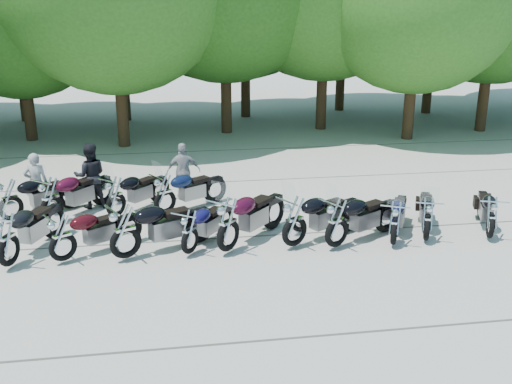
{
  "coord_description": "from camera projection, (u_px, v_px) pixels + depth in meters",
  "views": [
    {
      "loc": [
        -1.99,
        -11.47,
        5.36
      ],
      "look_at": [
        0.0,
        1.5,
        1.1
      ],
      "focal_mm": 42.0,
      "sensor_mm": 36.0,
      "label": 1
    }
  ],
  "objects": [
    {
      "name": "rider_2",
      "position": [
        184.0,
        171.0,
        16.55
      ],
      "size": [
        0.95,
        0.42,
        1.59
      ],
      "primitive_type": "imported",
      "rotation": [
        0.0,
        0.0,
        3.17
      ],
      "color": "#9B9B9E",
      "rests_on": "ground"
    },
    {
      "name": "motorcycle_10",
      "position": [
        10.0,
        199.0,
        14.83
      ],
      "size": [
        2.22,
        1.78,
        1.25
      ],
      "primitive_type": null,
      "rotation": [
        0.0,
        0.0,
        2.15
      ],
      "color": "black",
      "rests_on": "ground"
    },
    {
      "name": "motorcycle_1",
      "position": [
        62.0,
        236.0,
        12.51
      ],
      "size": [
        2.17,
        1.75,
        1.22
      ],
      "primitive_type": null,
      "rotation": [
        0.0,
        0.0,
        2.16
      ],
      "color": "black",
      "rests_on": "ground"
    },
    {
      "name": "motorcycle_3",
      "position": [
        190.0,
        231.0,
        12.9
      ],
      "size": [
        1.72,
        2.04,
        1.16
      ],
      "primitive_type": null,
      "rotation": [
        0.0,
        0.0,
        2.51
      ],
      "color": "#100E3E",
      "rests_on": "ground"
    },
    {
      "name": "motorcycle_13",
      "position": [
        165.0,
        193.0,
        15.29
      ],
      "size": [
        2.24,
        1.75,
        1.25
      ],
      "primitive_type": null,
      "rotation": [
        0.0,
        0.0,
        2.13
      ],
      "color": "black",
      "rests_on": "ground"
    },
    {
      "name": "motorcycle_8",
      "position": [
        428.0,
        218.0,
        13.61
      ],
      "size": [
        1.38,
        2.19,
        1.19
      ],
      "primitive_type": null,
      "rotation": [
        0.0,
        0.0,
        2.76
      ],
      "color": "black",
      "rests_on": "ground"
    },
    {
      "name": "motorcycle_0",
      "position": [
        7.0,
        238.0,
        12.26
      ],
      "size": [
        1.56,
        2.49,
        1.35
      ],
      "primitive_type": null,
      "rotation": [
        0.0,
        0.0,
        2.76
      ],
      "color": "black",
      "rests_on": "ground"
    },
    {
      "name": "motorcycle_9",
      "position": [
        492.0,
        216.0,
        13.74
      ],
      "size": [
        1.35,
        2.16,
        1.17
      ],
      "primitive_type": null,
      "rotation": [
        0.0,
        0.0,
        2.77
      ],
      "color": "black",
      "rests_on": "ground"
    },
    {
      "name": "motorcycle_11",
      "position": [
        51.0,
        198.0,
        14.67
      ],
      "size": [
        2.09,
        2.32,
        1.36
      ],
      "primitive_type": null,
      "rotation": [
        0.0,
        0.0,
        2.45
      ],
      "color": "#3C081C",
      "rests_on": "ground"
    },
    {
      "name": "motorcycle_2",
      "position": [
        125.0,
        230.0,
        12.6
      ],
      "size": [
        2.56,
        1.78,
        1.4
      ],
      "primitive_type": null,
      "rotation": [
        0.0,
        0.0,
        2.03
      ],
      "color": "black",
      "rests_on": "ground"
    },
    {
      "name": "motorcycle_5",
      "position": [
        295.0,
        220.0,
        13.23
      ],
      "size": [
        2.47,
        1.83,
        1.37
      ],
      "primitive_type": null,
      "rotation": [
        0.0,
        0.0,
        2.08
      ],
      "color": "black",
      "rests_on": "ground"
    },
    {
      "name": "tree_2",
      "position": [
        16.0,
        0.0,
        22.11
      ],
      "size": [
        7.31,
        7.31,
        8.97
      ],
      "color": "#3A2614",
      "rests_on": "ground"
    },
    {
      "name": "motorcycle_7",
      "position": [
        395.0,
        222.0,
        13.38
      ],
      "size": [
        1.53,
        2.17,
        1.19
      ],
      "primitive_type": null,
      "rotation": [
        0.0,
        0.0,
        2.67
      ],
      "color": "black",
      "rests_on": "ground"
    },
    {
      "name": "ground",
      "position": [
        267.0,
        263.0,
        12.73
      ],
      "size": [
        90.0,
        90.0,
        0.0
      ],
      "primitive_type": "plane",
      "color": "#A29F92",
      "rests_on": "ground"
    },
    {
      "name": "motorcycle_12",
      "position": [
        115.0,
        196.0,
        15.08
      ],
      "size": [
        1.99,
        2.05,
        1.24
      ],
      "primitive_type": null,
      "rotation": [
        0.0,
        0.0,
        2.39
      ],
      "color": "black",
      "rests_on": "ground"
    },
    {
      "name": "rider_1",
      "position": [
        90.0,
        176.0,
        15.86
      ],
      "size": [
        0.91,
        0.74,
        1.75
      ],
      "primitive_type": "imported",
      "rotation": [
        0.0,
        0.0,
        3.24
      ],
      "color": "black",
      "rests_on": "ground"
    },
    {
      "name": "rider_0",
      "position": [
        36.0,
        183.0,
        15.46
      ],
      "size": [
        0.61,
        0.43,
        1.61
      ],
      "primitive_type": "imported",
      "rotation": [
        0.0,
        0.0,
        3.21
      ],
      "color": "gray",
      "rests_on": "ground"
    },
    {
      "name": "motorcycle_4",
      "position": [
        228.0,
        223.0,
        12.95
      ],
      "size": [
        2.3,
        2.4,
        1.44
      ],
      "primitive_type": null,
      "rotation": [
        0.0,
        0.0,
        2.4
      ],
      "color": "black",
      "rests_on": "ground"
    },
    {
      "name": "motorcycle_6",
      "position": [
        337.0,
        221.0,
        13.2
      ],
      "size": [
        2.4,
        1.79,
        1.33
      ],
      "primitive_type": null,
      "rotation": [
        0.0,
        0.0,
        2.09
      ],
      "color": "black",
      "rests_on": "ground"
    }
  ]
}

